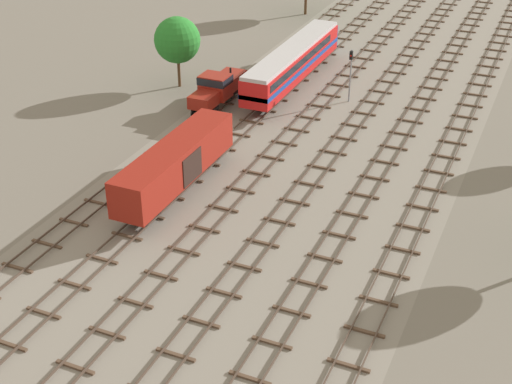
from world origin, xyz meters
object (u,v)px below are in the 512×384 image
Objects in this scene: shunter_loco_far_left_mid at (217,87)px; diesel_railcar_left_midfar at (293,61)px; signal_post_nearest at (351,69)px; freight_boxcar_left_near at (176,162)px.

shunter_loco_far_left_mid is 9.41m from diesel_railcar_left_midfar.
signal_post_nearest reaches higher than diesel_railcar_left_midfar.
shunter_loco_far_left_mid is 0.41× the size of diesel_railcar_left_midfar.
diesel_railcar_left_midfar reaches higher than shunter_loco_far_left_mid.
shunter_loco_far_left_mid is (-4.44, 15.94, -0.44)m from freight_boxcar_left_near.
diesel_railcar_left_midfar is at bearing 61.85° from shunter_loco_far_left_mid.
shunter_loco_far_left_mid is at bearing -150.14° from signal_post_nearest.
diesel_railcar_left_midfar is at bearing 90.02° from freight_boxcar_left_near.
signal_post_nearest reaches higher than shunter_loco_far_left_mid.
signal_post_nearest reaches higher than freight_boxcar_left_near.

